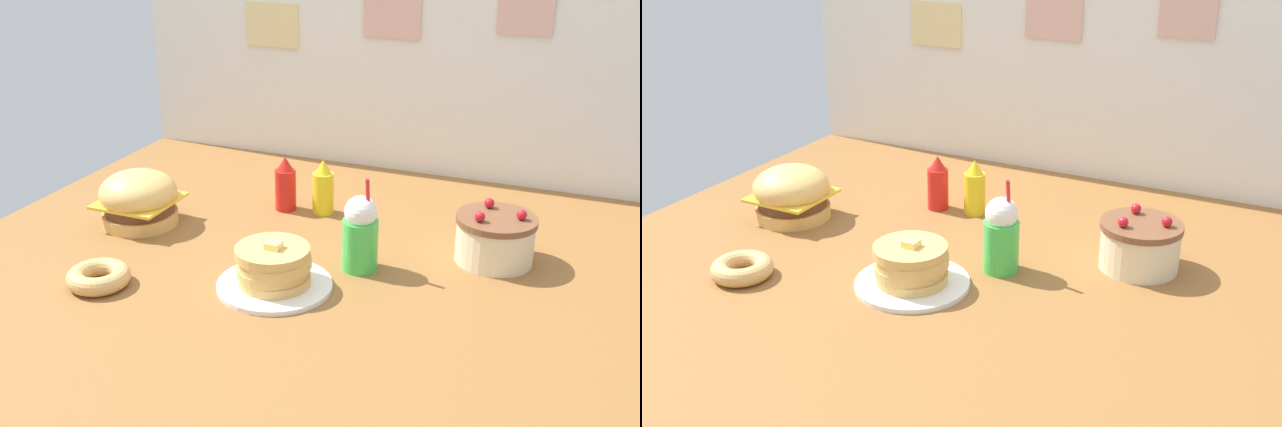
% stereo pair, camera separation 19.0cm
% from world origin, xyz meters
% --- Properties ---
extents(ground_plane, '(2.26, 2.12, 0.02)m').
position_xyz_m(ground_plane, '(0.00, 0.00, -0.01)').
color(ground_plane, brown).
extents(back_wall, '(2.26, 0.04, 1.06)m').
position_xyz_m(back_wall, '(-0.00, 1.06, 0.53)').
color(back_wall, silver).
rests_on(back_wall, ground_plane).
extents(burger, '(0.28, 0.28, 0.20)m').
position_xyz_m(burger, '(-0.63, 0.13, 0.09)').
color(burger, '#DBA859').
rests_on(burger, ground_plane).
extents(pancake_stack, '(0.36, 0.36, 0.15)m').
position_xyz_m(pancake_stack, '(0.03, -0.13, 0.06)').
color(pancake_stack, white).
rests_on(pancake_stack, ground_plane).
extents(layer_cake, '(0.26, 0.26, 0.19)m').
position_xyz_m(layer_cake, '(0.61, 0.31, 0.08)').
color(layer_cake, beige).
rests_on(layer_cake, ground_plane).
extents(ketchup_bottle, '(0.08, 0.08, 0.21)m').
position_xyz_m(ketchup_bottle, '(-0.20, 0.45, 0.10)').
color(ketchup_bottle, red).
rests_on(ketchup_bottle, ground_plane).
extents(mustard_bottle, '(0.08, 0.08, 0.21)m').
position_xyz_m(mustard_bottle, '(-0.05, 0.48, 0.10)').
color(mustard_bottle, yellow).
rests_on(mustard_bottle, ground_plane).
extents(cream_soda_cup, '(0.11, 0.11, 0.31)m').
position_xyz_m(cream_soda_cup, '(0.23, 0.09, 0.12)').
color(cream_soda_cup, green).
rests_on(cream_soda_cup, ground_plane).
extents(donut_pink_glaze, '(0.19, 0.19, 0.06)m').
position_xyz_m(donut_pink_glaze, '(-0.47, -0.32, 0.03)').
color(donut_pink_glaze, tan).
rests_on(donut_pink_glaze, ground_plane).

